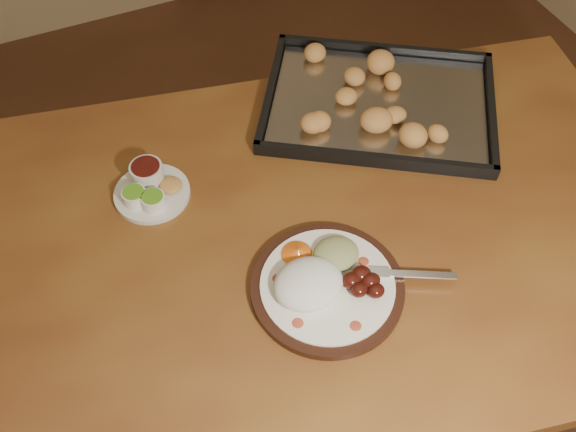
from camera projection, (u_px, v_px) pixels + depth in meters
name	position (u px, v px, depth m)	size (l,w,h in m)	color
dining_table	(299.00, 261.00, 1.30)	(1.65, 1.18, 0.75)	brown
dinner_plate	(324.00, 282.00, 1.13)	(0.36, 0.27, 0.06)	black
condiment_saucer	(150.00, 188.00, 1.27)	(0.15, 0.15, 0.05)	silver
baking_tray	(379.00, 101.00, 1.42)	(0.62, 0.58, 0.05)	black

